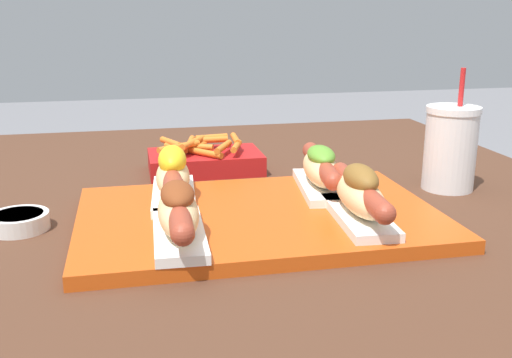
% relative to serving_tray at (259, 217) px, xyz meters
% --- Properties ---
extents(serving_tray, '(0.48, 0.32, 0.02)m').
position_rel_serving_tray_xyz_m(serving_tray, '(0.00, 0.00, 0.00)').
color(serving_tray, '#CC4C14').
rests_on(serving_tray, patio_table).
extents(hot_dog_0, '(0.07, 0.21, 0.07)m').
position_rel_serving_tray_xyz_m(hot_dog_0, '(-0.12, -0.08, 0.04)').
color(hot_dog_0, white).
rests_on(hot_dog_0, serving_tray).
extents(hot_dog_1, '(0.07, 0.21, 0.07)m').
position_rel_serving_tray_xyz_m(hot_dog_1, '(0.12, -0.06, 0.04)').
color(hot_dog_1, white).
rests_on(hot_dog_1, serving_tray).
extents(hot_dog_2, '(0.07, 0.21, 0.08)m').
position_rel_serving_tray_xyz_m(hot_dog_2, '(-0.11, 0.08, 0.04)').
color(hot_dog_2, white).
rests_on(hot_dog_2, serving_tray).
extents(hot_dog_3, '(0.08, 0.21, 0.07)m').
position_rel_serving_tray_xyz_m(hot_dog_3, '(0.11, 0.07, 0.04)').
color(hot_dog_3, white).
rests_on(hot_dog_3, serving_tray).
extents(sauce_bowl, '(0.08, 0.08, 0.02)m').
position_rel_serving_tray_xyz_m(sauce_bowl, '(-0.32, 0.04, 0.00)').
color(sauce_bowl, silver).
rests_on(sauce_bowl, patio_table).
extents(drink_cup, '(0.09, 0.09, 0.20)m').
position_rel_serving_tray_xyz_m(drink_cup, '(0.34, 0.10, 0.06)').
color(drink_cup, white).
rests_on(drink_cup, patio_table).
extents(fries_basket, '(0.20, 0.13, 0.06)m').
position_rel_serving_tray_xyz_m(fries_basket, '(-0.04, 0.29, 0.01)').
color(fries_basket, '#B21919').
rests_on(fries_basket, patio_table).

